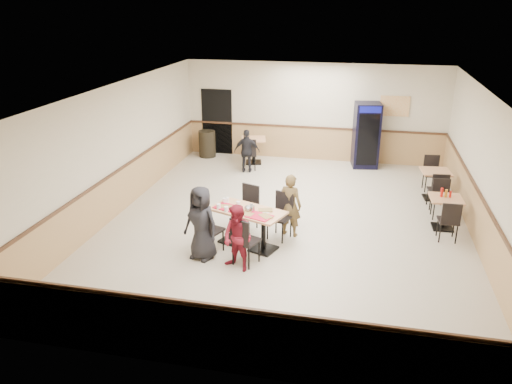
% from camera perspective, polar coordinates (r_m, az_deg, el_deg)
% --- Properties ---
extents(ground, '(10.00, 10.00, 0.00)m').
position_cam_1_polar(ground, '(11.39, 3.55, -3.54)').
color(ground, beige).
rests_on(ground, ground).
extents(room_shell, '(10.00, 10.00, 10.00)m').
position_cam_1_polar(room_shell, '(13.45, 12.82, 2.55)').
color(room_shell, silver).
rests_on(room_shell, ground).
extents(main_table, '(1.65, 1.21, 0.80)m').
position_cam_1_polar(main_table, '(10.14, -0.93, -3.45)').
color(main_table, black).
rests_on(main_table, ground).
extents(main_chairs, '(1.83, 2.09, 1.01)m').
position_cam_1_polar(main_chairs, '(10.17, -1.18, -3.51)').
color(main_chairs, black).
rests_on(main_chairs, ground).
extents(diner_woman_left, '(0.84, 0.68, 1.48)m').
position_cam_1_polar(diner_woman_left, '(9.64, -6.27, -3.55)').
color(diner_woman_left, black).
rests_on(diner_woman_left, ground).
extents(diner_woman_right, '(0.77, 0.71, 1.29)m').
position_cam_1_polar(diner_woman_right, '(9.23, -2.07, -5.30)').
color(diner_woman_right, maroon).
rests_on(diner_woman_right, ground).
extents(diner_man_opposite, '(0.57, 0.44, 1.38)m').
position_cam_1_polar(diner_man_opposite, '(10.56, 3.92, -1.51)').
color(diner_man_opposite, brown).
rests_on(diner_man_opposite, ground).
extents(lone_diner, '(0.78, 0.42, 1.27)m').
position_cam_1_polar(lone_diner, '(14.53, -1.04, 4.70)').
color(lone_diner, black).
rests_on(lone_diner, ground).
extents(tabletop_clutter, '(1.31, 0.87, 0.12)m').
position_cam_1_polar(tabletop_clutter, '(9.99, -1.51, -1.99)').
color(tabletop_clutter, red).
rests_on(tabletop_clutter, main_table).
extents(side_table_near, '(0.70, 0.70, 0.73)m').
position_cam_1_polar(side_table_near, '(11.68, 20.77, -1.73)').
color(side_table_near, black).
rests_on(side_table_near, ground).
extents(side_table_near_chair_south, '(0.44, 0.44, 0.92)m').
position_cam_1_polar(side_table_near_chair_south, '(11.16, 21.13, -2.97)').
color(side_table_near_chair_south, black).
rests_on(side_table_near_chair_south, ground).
extents(side_table_near_chair_north, '(0.44, 0.44, 0.92)m').
position_cam_1_polar(side_table_near_chair_north, '(12.22, 20.42, -0.79)').
color(side_table_near_chair_north, black).
rests_on(side_table_near_chair_north, ground).
extents(side_table_far, '(0.77, 0.77, 0.75)m').
position_cam_1_polar(side_table_far, '(13.34, 19.75, 1.28)').
color(side_table_far, black).
rests_on(side_table_far, ground).
extents(side_table_far_chair_south, '(0.48, 0.48, 0.95)m').
position_cam_1_polar(side_table_far_chair_south, '(12.79, 20.02, 0.29)').
color(side_table_far_chair_south, black).
rests_on(side_table_far_chair_south, ground).
extents(side_table_far_chair_north, '(0.48, 0.48, 0.95)m').
position_cam_1_polar(side_table_far_chair_north, '(13.91, 19.47, 2.01)').
color(side_table_far_chair_north, black).
rests_on(side_table_far_chair_north, ground).
extents(condiment_caddy, '(0.23, 0.06, 0.20)m').
position_cam_1_polar(condiment_caddy, '(11.60, 20.80, -0.11)').
color(condiment_caddy, red).
rests_on(condiment_caddy, side_table_near).
extents(back_table, '(0.87, 0.87, 0.78)m').
position_cam_1_polar(back_table, '(15.39, -0.28, 5.20)').
color(back_table, black).
rests_on(back_table, ground).
extents(back_table_chair_lone, '(0.55, 0.55, 0.99)m').
position_cam_1_polar(back_table_chair_lone, '(14.81, -0.80, 4.46)').
color(back_table_chair_lone, black).
rests_on(back_table_chair_lone, ground).
extents(pepsi_cooler, '(0.84, 0.84, 1.93)m').
position_cam_1_polar(pepsi_cooler, '(15.31, 12.48, 6.36)').
color(pepsi_cooler, black).
rests_on(pepsi_cooler, ground).
extents(trash_bin, '(0.53, 0.53, 0.84)m').
position_cam_1_polar(trash_bin, '(16.15, -5.60, 5.51)').
color(trash_bin, black).
rests_on(trash_bin, ground).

